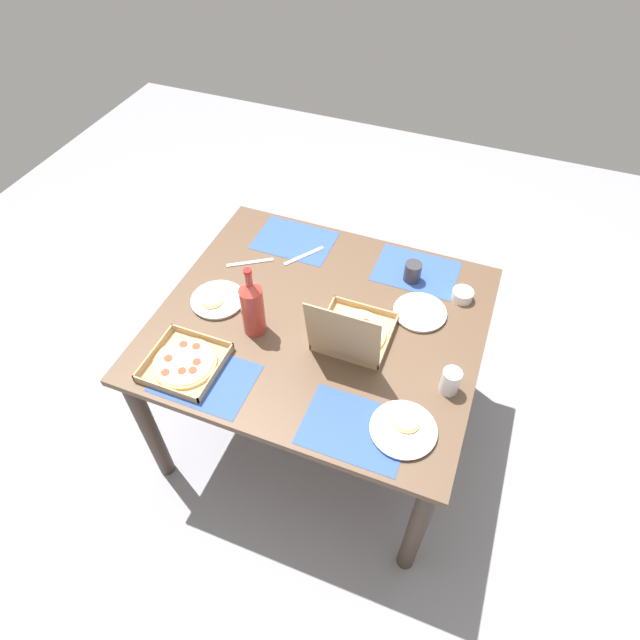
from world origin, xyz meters
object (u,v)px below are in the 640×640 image
plate_near_left (404,429)px  cup_dark (413,272)px  pizza_box_center (353,333)px  condiment_bowl (462,295)px  plate_middle (217,300)px  pizza_box_corner_right (185,363)px  plate_far_right (420,312)px  soda_bottle (252,307)px  cup_spare (450,381)px

plate_near_left → cup_dark: cup_dark is taller
pizza_box_center → condiment_bowl: 0.52m
plate_middle → condiment_bowl: (-0.95, -0.39, 0.01)m
pizza_box_corner_right → condiment_bowl: bearing=-141.3°
plate_far_right → soda_bottle: 0.68m
pizza_box_center → plate_near_left: (-0.29, 0.31, -0.04)m
plate_middle → plate_far_right: bearing=-163.5°
soda_bottle → cup_spare: (-0.78, 0.01, -0.08)m
plate_middle → cup_spare: 1.00m
plate_middle → plate_near_left: same height
soda_bottle → condiment_bowl: (-0.74, -0.47, -0.11)m
pizza_box_corner_right → pizza_box_center: 0.65m
plate_far_right → plate_middle: 0.84m
pizza_box_corner_right → soda_bottle: 0.33m
pizza_box_corner_right → condiment_bowl: 1.16m
cup_dark → condiment_bowl: 0.23m
pizza_box_center → cup_dark: size_ratio=3.72×
soda_bottle → cup_spare: bearing=179.3°
plate_middle → condiment_bowl: bearing=-157.9°
plate_far_right → condiment_bowl: size_ratio=2.49×
pizza_box_center → plate_far_right: size_ratio=1.51×
pizza_box_center → cup_dark: 0.44m
soda_bottle → pizza_box_corner_right: bearing=56.8°
soda_bottle → plate_far_right: bearing=-151.7°
soda_bottle → plate_near_left: bearing=161.1°
plate_far_right → plate_near_left: (-0.08, 0.55, 0.00)m
condiment_bowl → pizza_box_center: bearing=47.3°
plate_middle → cup_spare: size_ratio=2.14×
cup_spare → pizza_box_corner_right: bearing=14.6°
plate_near_left → cup_dark: (0.16, -0.74, 0.03)m
plate_middle → cup_dark: 0.84m
plate_near_left → cup_spare: 0.25m
soda_bottle → condiment_bowl: 0.88m
plate_near_left → cup_spare: (-0.11, -0.22, 0.04)m
pizza_box_center → cup_dark: pizza_box_center is taller
plate_middle → plate_near_left: (-0.89, 0.31, 0.00)m
pizza_box_center → plate_far_right: bearing=-131.7°
pizza_box_center → plate_near_left: 0.43m
pizza_box_corner_right → condiment_bowl: condiment_bowl is taller
cup_spare → condiment_bowl: (0.04, -0.48, -0.03)m
pizza_box_corner_right → plate_middle: size_ratio=1.22×
plate_middle → condiment_bowl: 1.03m
cup_spare → soda_bottle: bearing=-0.7°
cup_dark → cup_spare: 0.58m
pizza_box_center → cup_spare: 0.41m
plate_near_left → cup_spare: cup_spare is taller
cup_spare → plate_near_left: bearing=64.3°
cup_dark → soda_bottle: bearing=44.8°
cup_spare → pizza_box_center: bearing=-12.8°
pizza_box_center → plate_middle: 0.60m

